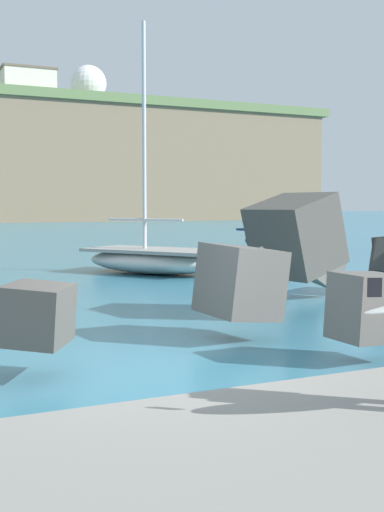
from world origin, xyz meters
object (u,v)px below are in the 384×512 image
Objects in this scene: radar_dome at (89,92)px; station_building_east at (28,86)px; boat_near_left at (154,259)px; boat_mid_centre at (281,234)px.

station_building_east is at bearing -133.81° from radar_dome.
boat_mid_centre is (9.30, 7.27, 0.29)m from boat_near_left.
station_building_east reaches higher than boat_mid_centre.
boat_mid_centre is 86.13m from radar_dome.
boat_near_left is at bearing -104.99° from radar_dome.
station_building_east is (2.02, 69.16, 18.31)m from boat_mid_centre.
radar_dome is (14.71, 82.38, 20.40)m from boat_mid_centre.
boat_near_left is 79.47m from station_building_east.
radar_dome is (24.01, 89.65, 20.69)m from boat_near_left.
boat_near_left is 1.57× the size of boat_mid_centre.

